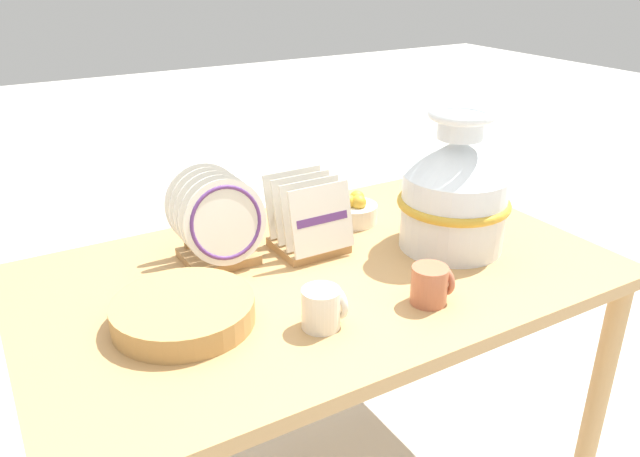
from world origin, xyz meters
TOP-DOWN VIEW (x-y plane):
  - display_table at (0.00, 0.00)m, footprint 1.42×0.86m
  - ceramic_vase at (0.36, -0.06)m, footprint 0.29×0.29m
  - dish_rack_round_plates at (-0.20, 0.17)m, footprint 0.21×0.19m
  - dish_rack_square_plates at (0.03, 0.12)m, footprint 0.17×0.18m
  - wicker_charger_stack at (-0.37, -0.06)m, footprint 0.30×0.30m
  - mug_terracotta_glaze at (0.13, -0.26)m, footprint 0.09×0.08m
  - mug_cream_glaze at (-0.12, -0.22)m, footprint 0.09×0.08m
  - fruit_bowl at (0.23, 0.20)m, footprint 0.14×0.14m

SIDE VIEW (x-z plane):
  - display_table at x=0.00m, z-range 0.28..1.01m
  - wicker_charger_stack at x=-0.37m, z-range 0.73..0.78m
  - fruit_bowl at x=0.23m, z-range 0.72..0.80m
  - mug_terracotta_glaze at x=0.13m, z-range 0.73..0.81m
  - mug_cream_glaze at x=-0.12m, z-range 0.73..0.81m
  - dish_rack_square_plates at x=0.03m, z-range 0.70..0.89m
  - dish_rack_round_plates at x=-0.20m, z-range 0.71..0.94m
  - ceramic_vase at x=0.36m, z-range 0.70..1.07m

